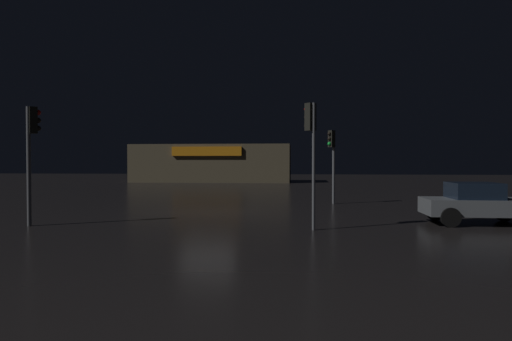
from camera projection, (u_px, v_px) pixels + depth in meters
ground_plane at (207, 213)px, 19.88m from camera, size 120.00×120.00×0.00m
store_building at (213, 163)px, 50.41m from camera, size 17.97×6.45×4.26m
traffic_signal_main at (32, 142)px, 15.79m from camera, size 0.43×0.41×4.33m
traffic_signal_opposite at (311, 133)px, 14.87m from camera, size 0.42×0.42×4.34m
traffic_signal_cross_left at (332, 152)px, 23.94m from camera, size 0.43×0.41×4.05m
car_near at (477, 203)px, 16.25m from camera, size 3.95×2.07×1.55m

